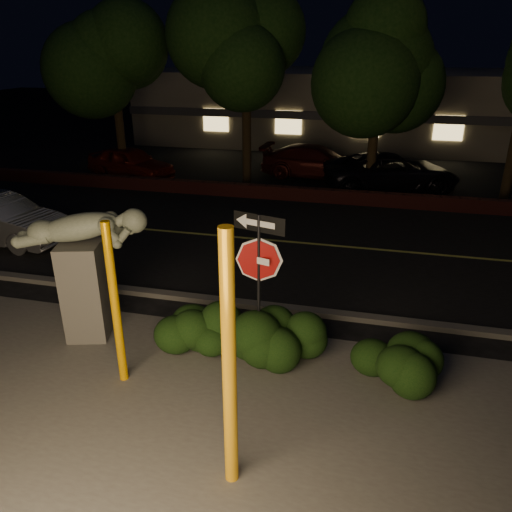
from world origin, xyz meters
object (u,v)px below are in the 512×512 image
at_px(sculpture, 83,261).
at_px(parked_car_dark, 391,172).
at_px(yellow_pole_left, 115,306).
at_px(parked_car_red, 131,163).
at_px(signpost, 259,260).
at_px(parked_car_darkred, 316,162).
at_px(yellow_pole_right, 229,367).

height_order(sculpture, parked_car_dark, sculpture).
relative_size(yellow_pole_left, parked_car_red, 0.73).
xyz_separation_m(signpost, parked_car_darkred, (-0.75, 13.99, -1.32)).
height_order(yellow_pole_right, parked_car_dark, yellow_pole_right).
xyz_separation_m(yellow_pole_left, parked_car_dark, (4.54, 13.78, -0.73)).
height_order(yellow_pole_left, parked_car_red, yellow_pole_left).
distance_m(yellow_pole_left, parked_car_red, 14.52).
relative_size(sculpture, parked_car_red, 0.66).
relative_size(yellow_pole_left, yellow_pole_right, 0.81).
xyz_separation_m(yellow_pole_left, yellow_pole_right, (2.43, -1.64, 0.34)).
relative_size(yellow_pole_right, parked_car_darkred, 0.76).
distance_m(sculpture, parked_car_darkred, 14.22).
bearing_deg(parked_car_darkred, yellow_pole_left, 177.10).
bearing_deg(parked_car_red, sculpture, -139.94).
xyz_separation_m(yellow_pole_right, parked_car_red, (-8.79, 14.67, -1.12)).
relative_size(parked_car_red, parked_car_darkred, 0.84).
xyz_separation_m(sculpture, parked_car_dark, (5.81, 12.60, -0.90)).
distance_m(signpost, sculpture, 3.44).
height_order(yellow_pole_right, signpost, yellow_pole_right).
relative_size(parked_car_darkred, parked_car_dark, 0.91).
distance_m(signpost, parked_car_darkred, 14.08).
height_order(parked_car_red, parked_car_darkred, parked_car_darkred).
bearing_deg(signpost, parked_car_darkred, 108.45).
height_order(sculpture, parked_car_darkred, sculpture).
height_order(yellow_pole_left, sculpture, yellow_pole_left).
bearing_deg(signpost, yellow_pole_left, -137.19).
bearing_deg(yellow_pole_right, yellow_pole_left, 146.09).
bearing_deg(parked_car_dark, parked_car_darkred, 50.64).
xyz_separation_m(signpost, parked_car_red, (-8.51, 11.92, -1.33)).
bearing_deg(yellow_pole_right, parked_car_dark, 82.22).
bearing_deg(parked_car_red, yellow_pole_right, -132.22).
height_order(yellow_pole_left, parked_car_darkred, yellow_pole_left).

